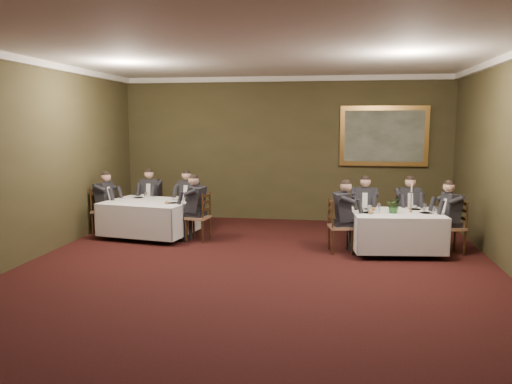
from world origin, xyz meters
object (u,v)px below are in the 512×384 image
(diner_main_endright, at_px, (451,226))
(diner_main_backright, at_px, (408,217))
(diner_main_endleft, at_px, (341,225))
(painting, at_px, (384,136))
(diner_sec_backleft, at_px, (151,205))
(diner_main_backleft, at_px, (364,217))
(chair_sec_backright, at_px, (189,217))
(table_second, at_px, (149,216))
(candlestick, at_px, (411,201))
(chair_main_backleft, at_px, (364,228))
(chair_main_endright, at_px, (451,238))
(diner_sec_backright, at_px, (189,207))
(chair_main_endleft, at_px, (340,237))
(diner_sec_endright, at_px, (198,216))
(chair_sec_endright, at_px, (199,227))
(table_main, at_px, (396,229))
(centerpiece, at_px, (394,205))
(chair_sec_backleft, at_px, (152,215))
(diner_sec_endleft, at_px, (104,210))
(chair_sec_endleft, at_px, (104,220))
(chair_main_backright, at_px, (407,229))

(diner_main_endright, bearing_deg, diner_main_backright, 27.81)
(diner_main_endleft, relative_size, painting, 0.66)
(diner_sec_backleft, distance_m, painting, 5.68)
(diner_main_backleft, height_order, chair_sec_backright, diner_main_backleft)
(table_second, height_order, diner_sec_backleft, diner_sec_backleft)
(diner_main_endright, xyz_separation_m, candlestick, (-0.74, -0.05, 0.45))
(chair_main_backleft, bearing_deg, chair_main_endright, 159.93)
(chair_main_backleft, height_order, chair_main_endright, same)
(diner_main_endright, xyz_separation_m, diner_sec_backright, (-5.36, 1.24, 0.00))
(chair_main_endleft, height_order, candlestick, candlestick)
(chair_sec_backright, relative_size, diner_sec_endright, 0.74)
(candlestick, bearing_deg, diner_main_backleft, 138.92)
(diner_main_backleft, xyz_separation_m, chair_sec_endright, (-3.33, -0.40, -0.23))
(diner_sec_endright, bearing_deg, chair_sec_backright, 33.57)
(table_main, bearing_deg, diner_main_endright, 6.74)
(chair_sec_endright, bearing_deg, centerpiece, -88.78)
(diner_main_backleft, relative_size, painting, 0.66)
(diner_main_endleft, xyz_separation_m, diner_sec_endright, (-2.87, 0.48, 0.00))
(candlestick, bearing_deg, diner_sec_endright, 175.99)
(chair_main_backleft, relative_size, chair_sec_backleft, 1.00)
(diner_main_backleft, bearing_deg, painting, -101.36)
(candlestick, bearing_deg, chair_main_backleft, 138.42)
(chair_main_endleft, bearing_deg, table_second, -111.06)
(diner_sec_endleft, relative_size, centerpiece, 4.53)
(chair_main_endright, relative_size, chair_sec_backleft, 1.00)
(centerpiece, bearing_deg, chair_main_endleft, -178.90)
(candlestick, bearing_deg, chair_sec_backright, 164.26)
(diner_main_backright, distance_m, diner_main_endright, 1.00)
(table_second, relative_size, diner_main_endleft, 1.48)
(chair_sec_endleft, height_order, candlestick, candlestick)
(chair_main_backleft, distance_m, chair_sec_endright, 3.36)
(painting, bearing_deg, candlestick, -84.49)
(diner_main_backleft, bearing_deg, chair_sec_backright, -6.19)
(diner_main_backright, bearing_deg, chair_sec_backleft, -13.39)
(diner_main_backright, distance_m, candlestick, 0.92)
(chair_sec_endright, xyz_separation_m, centerpiece, (3.80, -0.46, 0.63))
(diner_main_backright, height_order, candlestick, diner_main_backright)
(chair_main_backright, xyz_separation_m, candlestick, (-0.07, -0.80, 0.68))
(chair_main_backleft, xyz_separation_m, diner_main_backleft, (-0.00, -0.01, 0.23))
(diner_main_backright, height_order, diner_sec_backright, same)
(diner_main_backright, bearing_deg, chair_sec_endright, 0.20)
(diner_sec_backleft, bearing_deg, diner_sec_endright, 143.73)
(chair_sec_backright, bearing_deg, diner_main_endright, -179.27)
(table_main, bearing_deg, diner_sec_backright, 162.65)
(table_second, bearing_deg, chair_sec_backleft, 108.25)
(centerpiece, bearing_deg, chair_sec_endright, 173.08)
(diner_main_backleft, height_order, chair_main_backright, diner_main_backleft)
(table_main, distance_m, diner_sec_backright, 4.56)
(chair_main_endright, distance_m, diner_sec_backright, 5.51)
(chair_main_backright, distance_m, candlestick, 1.06)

